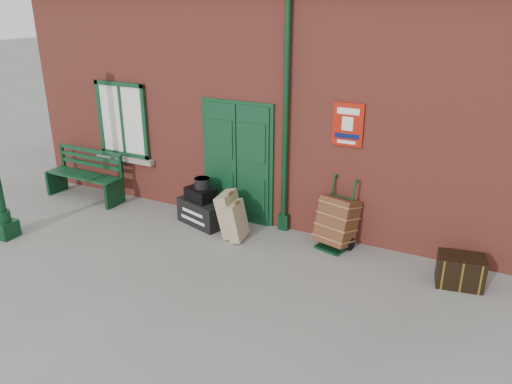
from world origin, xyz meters
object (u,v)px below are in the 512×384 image
Objects in this scene: houdini_trunk at (203,212)px; porter_trolley at (337,222)px; bench at (86,173)px; dark_trunk at (460,271)px.

porter_trolley reaches higher than houdini_trunk.
bench is 1.85× the size of houdini_trunk.
porter_trolley is (2.48, 0.22, 0.22)m from houdini_trunk.
houdini_trunk is at bearing 0.84° from bench.
dark_trunk is at bearing 15.75° from houdini_trunk.
dark_trunk is at bearing 4.70° from porter_trolley.
bench is at bearing -162.93° from porter_trolley.
dark_trunk is at bearing 0.09° from bench.
bench is at bearing 168.78° from dark_trunk.
porter_trolley reaches higher than bench.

